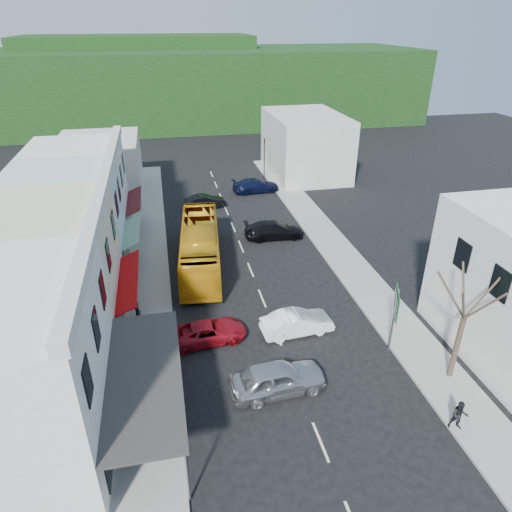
# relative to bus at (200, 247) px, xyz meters

# --- Properties ---
(ground) EXTENTS (120.00, 120.00, 0.00)m
(ground) POSITION_rel_bus_xyz_m (3.55, -9.46, -1.55)
(ground) COLOR black
(ground) RESTS_ON ground
(sidewalk_left) EXTENTS (3.00, 52.00, 0.15)m
(sidewalk_left) POSITION_rel_bus_xyz_m (-3.95, 0.54, -1.48)
(sidewalk_left) COLOR gray
(sidewalk_left) RESTS_ON ground
(sidewalk_right) EXTENTS (3.00, 52.00, 0.15)m
(sidewalk_right) POSITION_rel_bus_xyz_m (11.05, 0.54, -1.48)
(sidewalk_right) COLOR gray
(sidewalk_right) RESTS_ON ground
(shopfront_row) EXTENTS (8.25, 30.00, 8.00)m
(shopfront_row) POSITION_rel_bus_xyz_m (-8.94, -4.46, 2.45)
(shopfront_row) COLOR silver
(shopfront_row) RESTS_ON ground
(distant_block_left) EXTENTS (8.00, 10.00, 6.00)m
(distant_block_left) POSITION_rel_bus_xyz_m (-8.45, 17.54, 1.45)
(distant_block_left) COLOR #B7B2A8
(distant_block_left) RESTS_ON ground
(distant_block_right) EXTENTS (8.00, 12.00, 7.00)m
(distant_block_right) POSITION_rel_bus_xyz_m (14.55, 20.54, 1.95)
(distant_block_right) COLOR #B7B2A8
(distant_block_right) RESTS_ON ground
(hillside) EXTENTS (80.00, 26.00, 14.00)m
(hillside) POSITION_rel_bus_xyz_m (2.09, 55.63, 5.18)
(hillside) COLOR black
(hillside) RESTS_ON ground
(bus) EXTENTS (3.67, 11.79, 3.10)m
(bus) POSITION_rel_bus_xyz_m (0.00, 0.00, 0.00)
(bus) COLOR orange
(bus) RESTS_ON ground
(car_silver) EXTENTS (4.54, 2.17, 1.40)m
(car_silver) POSITION_rel_bus_xyz_m (2.43, -14.01, -0.85)
(car_silver) COLOR #B2B2B7
(car_silver) RESTS_ON ground
(car_white) EXTENTS (4.54, 2.17, 1.40)m
(car_white) POSITION_rel_bus_xyz_m (4.76, -9.56, -0.85)
(car_white) COLOR white
(car_white) RESTS_ON ground
(car_red) EXTENTS (4.74, 2.27, 1.40)m
(car_red) POSITION_rel_bus_xyz_m (-0.48, -9.21, -0.85)
(car_red) COLOR maroon
(car_red) RESTS_ON ground
(car_black_near) EXTENTS (4.56, 2.00, 1.40)m
(car_black_near) POSITION_rel_bus_xyz_m (6.63, 3.64, -0.85)
(car_black_near) COLOR black
(car_black_near) RESTS_ON ground
(car_black_far) EXTENTS (4.56, 2.23, 1.40)m
(car_black_far) POSITION_rel_bus_xyz_m (1.59, 11.81, -0.85)
(car_black_far) COLOR black
(car_black_far) RESTS_ON ground
(car_navy_far) EXTENTS (4.63, 2.18, 1.40)m
(car_navy_far) POSITION_rel_bus_xyz_m (7.48, 15.26, -0.85)
(car_navy_far) COLOR black
(car_navy_far) RESTS_ON ground
(pedestrian_left) EXTENTS (0.59, 0.70, 1.70)m
(pedestrian_left) POSITION_rel_bus_xyz_m (-4.49, -7.17, -0.55)
(pedestrian_left) COLOR black
(pedestrian_left) RESTS_ON sidewalk_left
(pedestrian_right) EXTENTS (0.81, 0.66, 1.70)m
(pedestrian_right) POSITION_rel_bus_xyz_m (9.85, -18.12, -0.55)
(pedestrian_right) COLOR black
(pedestrian_right) RESTS_ON sidewalk_right
(direction_sign) EXTENTS (1.57, 2.03, 4.16)m
(direction_sign) POSITION_rel_bus_xyz_m (9.35, -12.36, 0.53)
(direction_sign) COLOR #105422
(direction_sign) RESTS_ON ground
(street_tree) EXTENTS (3.42, 3.42, 7.55)m
(street_tree) POSITION_rel_bus_xyz_m (11.55, -14.91, 2.22)
(street_tree) COLOR #392D23
(street_tree) RESTS_ON ground
(traffic_signal) EXTENTS (1.00, 1.22, 4.79)m
(traffic_signal) POSITION_rel_bus_xyz_m (9.35, 19.43, 0.84)
(traffic_signal) COLOR black
(traffic_signal) RESTS_ON ground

